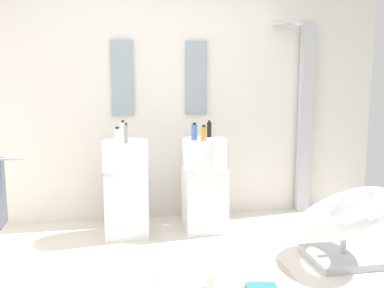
% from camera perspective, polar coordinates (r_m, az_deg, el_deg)
% --- Properties ---
extents(rear_partition, '(4.80, 0.10, 2.60)m').
position_cam_1_polar(rear_partition, '(4.46, -4.44, 6.54)').
color(rear_partition, silver).
rests_on(rear_partition, ground_plane).
extents(pedestal_sink_left, '(0.43, 0.43, 1.00)m').
position_cam_1_polar(pedestal_sink_left, '(4.05, -8.95, -5.70)').
color(pedestal_sink_left, white).
rests_on(pedestal_sink_left, ground_plane).
extents(pedestal_sink_right, '(0.43, 0.43, 1.00)m').
position_cam_1_polar(pedestal_sink_right, '(4.14, 1.70, -5.30)').
color(pedestal_sink_right, white).
rests_on(pedestal_sink_right, ground_plane).
extents(vanity_mirror_left, '(0.22, 0.03, 0.75)m').
position_cam_1_polar(vanity_mirror_left, '(4.36, -9.41, 8.77)').
color(vanity_mirror_left, '#8C9EA8').
extents(vanity_mirror_right, '(0.22, 0.03, 0.75)m').
position_cam_1_polar(vanity_mirror_right, '(4.44, 0.58, 8.88)').
color(vanity_mirror_right, '#8C9EA8').
extents(shower_column, '(0.49, 0.24, 2.05)m').
position_cam_1_polar(shower_column, '(4.78, 14.88, 3.78)').
color(shower_column, '#B7BABF').
rests_on(shower_column, ground_plane).
extents(lounge_chair, '(1.04, 1.04, 0.65)m').
position_cam_1_polar(lounge_chair, '(3.68, 19.91, -9.52)').
color(lounge_chair, '#B7BABF').
rests_on(lounge_chair, ground_plane).
extents(coffee_mug, '(0.08, 0.08, 0.11)m').
position_cam_1_polar(coffee_mug, '(3.13, 2.63, -18.00)').
color(coffee_mug, white).
rests_on(coffee_mug, area_rug).
extents(soap_bottle_clear, '(0.05, 0.05, 0.18)m').
position_cam_1_polar(soap_bottle_clear, '(4.06, -9.29, 1.82)').
color(soap_bottle_clear, silver).
rests_on(soap_bottle_clear, pedestal_sink_left).
extents(soap_bottle_blue, '(0.06, 0.06, 0.16)m').
position_cam_1_polar(soap_bottle_blue, '(3.97, 0.32, 1.63)').
color(soap_bottle_blue, '#4C72B7').
rests_on(soap_bottle_blue, pedestal_sink_right).
extents(soap_bottle_white, '(0.06, 0.06, 0.14)m').
position_cam_1_polar(soap_bottle_white, '(3.88, -10.04, 1.17)').
color(soap_bottle_white, white).
rests_on(soap_bottle_white, pedestal_sink_left).
extents(soap_bottle_black, '(0.04, 0.04, 0.17)m').
position_cam_1_polar(soap_bottle_black, '(4.16, 2.34, 1.98)').
color(soap_bottle_black, black).
rests_on(soap_bottle_black, pedestal_sink_right).
extents(soap_bottle_grey, '(0.04, 0.04, 0.19)m').
position_cam_1_polar(soap_bottle_grey, '(3.80, -8.87, 1.37)').
color(soap_bottle_grey, '#99999E').
rests_on(soap_bottle_grey, pedestal_sink_left).
extents(soap_bottle_amber, '(0.06, 0.06, 0.15)m').
position_cam_1_polar(soap_bottle_amber, '(3.93, 1.60, 1.44)').
color(soap_bottle_amber, '#C68C38').
rests_on(soap_bottle_amber, pedestal_sink_right).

